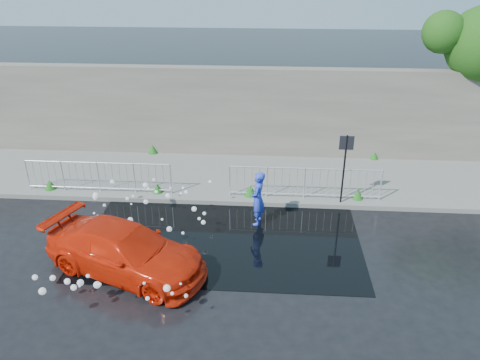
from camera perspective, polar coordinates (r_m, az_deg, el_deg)
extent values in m
plane|color=black|center=(13.21, -4.74, -9.09)|extent=(90.00, 90.00, 0.00)
cube|color=slate|center=(17.48, -2.41, 0.48)|extent=(30.00, 4.00, 0.15)
cube|color=slate|center=(15.70, -3.19, -2.61)|extent=(30.00, 0.25, 0.16)
cube|color=#59554B|center=(18.86, -1.79, 8.36)|extent=(30.00, 0.60, 3.50)
cube|color=black|center=(13.97, -2.11, -6.83)|extent=(8.00, 5.00, 0.01)
cylinder|color=black|center=(15.35, 12.51, 0.96)|extent=(0.06, 0.06, 2.50)
cube|color=black|center=(14.97, 12.87, 4.44)|extent=(0.45, 0.04, 0.45)
cylinder|color=#332114|center=(21.20, 26.88, 9.27)|extent=(0.36, 0.36, 5.00)
sphere|color=#11390D|center=(19.30, 23.57, 16.20)|extent=(1.55, 1.55, 1.55)
cylinder|color=silver|center=(17.70, -24.48, 0.61)|extent=(0.05, 0.05, 1.10)
cylinder|color=silver|center=(15.97, -8.44, 0.14)|extent=(0.05, 0.05, 1.10)
cylinder|color=silver|center=(16.46, -17.10, 2.03)|extent=(5.00, 0.04, 0.04)
cylinder|color=silver|center=(16.85, -16.69, -0.93)|extent=(5.00, 0.04, 0.04)
cylinder|color=silver|center=(15.68, -1.28, -0.08)|extent=(0.05, 0.05, 1.10)
cylinder|color=silver|center=(16.05, 16.80, -0.61)|extent=(0.05, 0.05, 1.10)
cylinder|color=silver|center=(15.45, 7.98, 1.39)|extent=(5.00, 0.04, 0.04)
cylinder|color=silver|center=(15.86, 7.78, -1.74)|extent=(5.00, 0.04, 0.04)
cone|color=#184713|center=(17.57, -22.17, -0.50)|extent=(0.40, 0.40, 0.34)
cone|color=#184713|center=(16.29, -10.04, -0.94)|extent=(0.36, 0.36, 0.34)
cone|color=#184713|center=(15.84, 1.27, -1.25)|extent=(0.44, 0.44, 0.38)
cone|color=#184713|center=(16.11, 14.17, -1.65)|extent=(0.38, 0.38, 0.36)
cone|color=#184713|center=(19.62, -10.59, 3.75)|extent=(0.42, 0.42, 0.35)
cone|color=#184713|center=(19.48, 16.06, 2.91)|extent=(0.34, 0.34, 0.30)
sphere|color=white|center=(14.89, -17.24, -2.22)|extent=(0.08, 0.08, 0.08)
sphere|color=white|center=(13.64, -5.00, -4.71)|extent=(0.10, 0.10, 0.10)
sphere|color=white|center=(15.41, -15.31, -0.22)|extent=(0.15, 0.15, 0.15)
sphere|color=white|center=(14.70, -16.21, -2.97)|extent=(0.09, 0.09, 0.09)
sphere|color=white|center=(13.50, -8.62, -5.93)|extent=(0.16, 0.16, 0.16)
sphere|color=white|center=(15.13, -17.22, -1.73)|extent=(0.16, 0.16, 0.16)
sphere|color=white|center=(14.38, -6.60, -1.47)|extent=(0.11, 0.11, 0.11)
sphere|color=white|center=(13.64, -4.49, -5.16)|extent=(0.14, 0.14, 0.14)
sphere|color=white|center=(14.31, -11.41, -2.62)|extent=(0.15, 0.15, 0.15)
sphere|color=white|center=(14.75, -11.12, -1.08)|extent=(0.09, 0.09, 0.09)
sphere|color=white|center=(13.87, -16.15, -6.80)|extent=(0.11, 0.11, 0.11)
sphere|color=white|center=(14.63, -8.48, -0.95)|extent=(0.07, 0.07, 0.07)
sphere|color=white|center=(13.87, -13.53, -5.91)|extent=(0.12, 0.12, 0.12)
sphere|color=white|center=(15.21, -10.48, 0.05)|extent=(0.09, 0.09, 0.09)
sphere|color=white|center=(13.74, -9.48, -4.76)|extent=(0.08, 0.08, 0.08)
sphere|color=white|center=(14.19, -16.26, -4.44)|extent=(0.10, 0.10, 0.10)
sphere|color=white|center=(14.49, -13.59, -2.22)|extent=(0.11, 0.11, 0.11)
sphere|color=white|center=(14.54, -12.91, -1.94)|extent=(0.09, 0.09, 0.09)
sphere|color=white|center=(14.98, -11.46, -0.61)|extent=(0.18, 0.18, 0.18)
sphere|color=white|center=(13.99, -13.23, -4.74)|extent=(0.16, 0.16, 0.16)
sphere|color=white|center=(14.68, -10.18, -1.43)|extent=(0.11, 0.11, 0.11)
sphere|color=white|center=(14.84, -3.69, -0.20)|extent=(0.10, 0.10, 0.10)
sphere|color=white|center=(14.50, -13.12, -2.86)|extent=(0.06, 0.06, 0.06)
sphere|color=white|center=(14.61, -6.96, -0.95)|extent=(0.09, 0.09, 0.09)
sphere|color=white|center=(13.52, -6.98, -6.43)|extent=(0.09, 0.09, 0.09)
sphere|color=white|center=(14.33, -8.80, -1.90)|extent=(0.15, 0.15, 0.15)
sphere|color=white|center=(13.73, -5.61, -3.53)|extent=(0.15, 0.15, 0.15)
sphere|color=white|center=(13.76, -4.38, -4.08)|extent=(0.11, 0.11, 0.11)
sphere|color=white|center=(14.86, -17.27, -1.97)|extent=(0.15, 0.15, 0.15)
sphere|color=white|center=(13.84, -11.75, -5.90)|extent=(0.14, 0.14, 0.14)
sphere|color=white|center=(14.37, -16.78, -4.42)|extent=(0.16, 0.16, 0.16)
sphere|color=white|center=(14.29, -16.96, -4.25)|extent=(0.10, 0.10, 0.10)
sphere|color=white|center=(14.53, -17.37, -3.88)|extent=(0.07, 0.07, 0.07)
sphere|color=white|center=(14.52, -7.21, -1.64)|extent=(0.08, 0.08, 0.08)
sphere|color=white|center=(12.59, -20.37, -11.52)|extent=(0.09, 0.09, 0.09)
sphere|color=white|center=(11.40, -20.32, -11.52)|extent=(0.14, 0.14, 0.14)
sphere|color=white|center=(11.43, -18.97, -12.12)|extent=(0.06, 0.06, 0.06)
sphere|color=white|center=(11.19, -7.26, -12.45)|extent=(0.06, 0.06, 0.06)
sphere|color=white|center=(10.70, -8.92, -12.90)|extent=(0.17, 0.17, 0.17)
sphere|color=white|center=(10.46, -11.21, -13.97)|extent=(0.09, 0.09, 0.09)
sphere|color=white|center=(10.41, -8.27, -13.52)|extent=(0.08, 0.08, 0.08)
sphere|color=white|center=(11.81, -17.04, -12.12)|extent=(0.17, 0.17, 0.17)
sphere|color=white|center=(11.40, -18.06, -11.07)|extent=(0.09, 0.09, 0.09)
sphere|color=white|center=(11.43, -6.60, -13.84)|extent=(0.10, 0.10, 0.10)
sphere|color=white|center=(11.27, -11.61, -12.23)|extent=(0.07, 0.07, 0.07)
sphere|color=white|center=(11.27, -16.76, -12.08)|extent=(0.09, 0.09, 0.09)
sphere|color=white|center=(11.31, -19.62, -12.24)|extent=(0.14, 0.14, 0.14)
sphere|color=white|center=(11.80, -23.72, -10.81)|extent=(0.13, 0.13, 0.13)
sphere|color=white|center=(11.82, -21.87, -11.03)|extent=(0.14, 0.14, 0.14)
sphere|color=white|center=(11.38, -7.61, -12.52)|extent=(0.16, 0.16, 0.16)
sphere|color=white|center=(11.23, -22.96, -12.37)|extent=(0.16, 0.16, 0.16)
sphere|color=white|center=(11.74, -18.89, -11.76)|extent=(0.16, 0.16, 0.16)
imported|color=red|center=(12.56, -13.80, -8.36)|extent=(4.75, 3.25, 1.28)
imported|color=blue|center=(14.19, 2.20, -2.28)|extent=(0.51, 0.69, 1.72)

